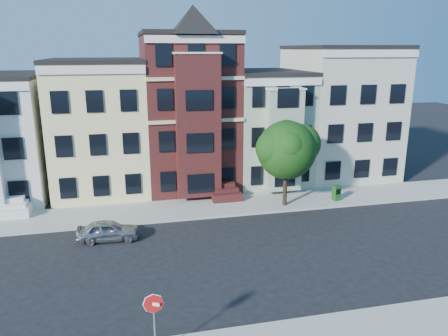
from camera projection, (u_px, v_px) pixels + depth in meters
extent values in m
plane|color=black|center=(230.00, 260.00, 23.62)|extent=(120.00, 120.00, 0.00)
cube|color=#9E9B93|center=(203.00, 208.00, 31.12)|extent=(60.00, 4.00, 0.15)
cube|color=beige|center=(100.00, 128.00, 34.40)|extent=(7.00, 9.00, 10.00)
cube|color=#3F1716|center=(188.00, 112.00, 35.66)|extent=(7.00, 9.00, 12.00)
cube|color=#9CAB92|center=(263.00, 127.00, 37.46)|extent=(6.00, 9.00, 9.00)
cube|color=beige|center=(339.00, 113.00, 38.72)|extent=(8.00, 9.00, 11.00)
imported|color=#A2A3A9|center=(108.00, 230.00, 25.87)|extent=(3.69, 1.63, 1.23)
cube|color=#1A5718|center=(336.00, 193.00, 32.29)|extent=(0.59, 0.55, 1.13)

